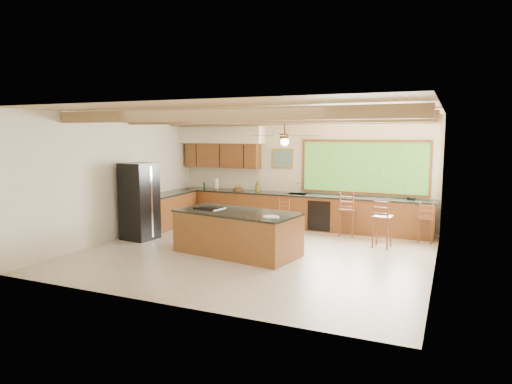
% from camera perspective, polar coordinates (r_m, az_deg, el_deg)
% --- Properties ---
extents(ground, '(7.20, 7.20, 0.00)m').
position_cam_1_polar(ground, '(9.85, -0.28, -7.60)').
color(ground, '#BEAD9E').
rests_on(ground, ground).
extents(room_shell, '(7.27, 6.54, 3.02)m').
position_cam_1_polar(room_shell, '(10.19, 0.33, 5.51)').
color(room_shell, silver).
rests_on(room_shell, ground).
extents(counter_run, '(7.12, 3.10, 1.24)m').
position_cam_1_polar(counter_run, '(12.33, 0.97, -2.36)').
color(counter_run, brown).
rests_on(counter_run, ground).
extents(island, '(2.77, 1.64, 0.93)m').
position_cam_1_polar(island, '(9.69, -2.36, -5.08)').
color(island, brown).
rests_on(island, ground).
extents(refrigerator, '(0.79, 0.77, 1.84)m').
position_cam_1_polar(refrigerator, '(11.30, -14.37, -1.13)').
color(refrigerator, black).
rests_on(refrigerator, ground).
extents(bar_stool_a, '(0.38, 0.38, 0.95)m').
position_cam_1_polar(bar_stool_a, '(11.27, 3.77, -2.78)').
color(bar_stool_a, brown).
rests_on(bar_stool_a, ground).
extents(bar_stool_b, '(0.46, 0.46, 1.15)m').
position_cam_1_polar(bar_stool_b, '(10.51, 15.48, -3.12)').
color(bar_stool_b, brown).
rests_on(bar_stool_b, ground).
extents(bar_stool_c, '(0.44, 0.44, 1.10)m').
position_cam_1_polar(bar_stool_c, '(11.51, 11.25, -2.25)').
color(bar_stool_c, brown).
rests_on(bar_stool_c, ground).
extents(bar_stool_d, '(0.38, 0.38, 0.98)m').
position_cam_1_polar(bar_stool_d, '(11.29, 20.43, -3.11)').
color(bar_stool_d, brown).
rests_on(bar_stool_d, ground).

